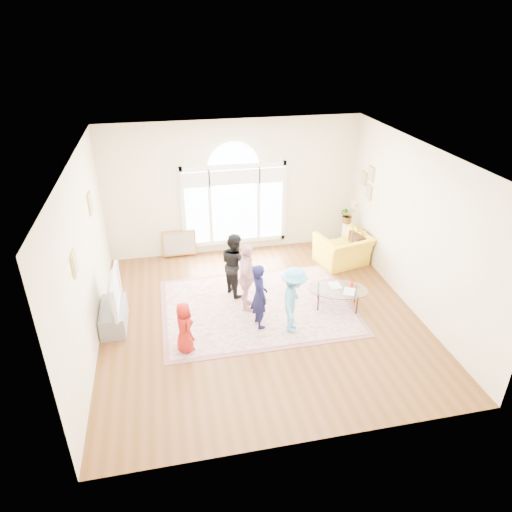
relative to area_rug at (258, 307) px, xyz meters
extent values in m
plane|color=#583413|center=(-0.01, -0.35, -0.01)|extent=(6.00, 6.00, 0.00)
plane|color=#F0E3C0|center=(-0.01, 2.65, 1.59)|extent=(6.00, 0.00, 6.00)
plane|color=#F0E3C0|center=(-0.01, -3.35, 1.59)|extent=(6.00, 0.00, 6.00)
plane|color=#F0E3C0|center=(-3.01, -0.35, 1.59)|extent=(0.00, 6.00, 6.00)
plane|color=#F0E3C0|center=(2.99, -0.35, 1.59)|extent=(0.00, 6.00, 6.00)
plane|color=white|center=(-0.01, -0.35, 3.19)|extent=(6.00, 6.00, 0.00)
cube|color=white|center=(-0.01, 2.61, 0.24)|extent=(2.50, 0.08, 0.10)
cube|color=white|center=(-0.01, 2.61, 2.14)|extent=(2.50, 0.08, 0.10)
cube|color=white|center=(-1.23, 2.61, 1.19)|extent=(0.10, 0.08, 2.00)
cube|color=white|center=(1.21, 2.61, 1.19)|extent=(0.10, 0.08, 2.00)
cube|color=#C6E2FF|center=(-0.91, 2.61, 1.19)|extent=(0.55, 0.02, 1.80)
cube|color=#C6E2FF|center=(0.88, 2.61, 1.19)|extent=(0.55, 0.02, 1.80)
cube|color=#C6E2FF|center=(-0.01, 2.61, 1.19)|extent=(1.10, 0.02, 1.80)
cylinder|color=#C6E2FF|center=(-0.01, 2.61, 2.09)|extent=(1.20, 0.02, 1.20)
cube|color=white|center=(-0.60, 2.60, 1.19)|extent=(0.07, 0.04, 1.80)
cube|color=white|center=(0.57, 2.60, 1.19)|extent=(0.07, 0.04, 1.80)
cube|color=white|center=(-0.91, 2.53, 1.91)|extent=(0.65, 0.12, 0.35)
cube|color=white|center=(-0.01, 2.53, 1.91)|extent=(1.20, 0.12, 0.35)
cube|color=white|center=(0.88, 2.53, 1.91)|extent=(0.65, 0.12, 0.35)
cube|color=tan|center=(-2.99, 0.95, 2.09)|extent=(0.03, 0.34, 0.40)
cube|color=#ADA38E|center=(-2.98, 0.95, 2.09)|extent=(0.01, 0.28, 0.34)
cube|color=tan|center=(-2.99, -1.25, 1.99)|extent=(0.03, 0.30, 0.36)
cube|color=#ADA38E|center=(-2.98, -1.25, 1.99)|extent=(0.01, 0.24, 0.30)
cube|color=tan|center=(2.97, 1.70, 2.04)|extent=(0.03, 0.28, 0.34)
cube|color=#ADA38E|center=(2.95, 1.70, 2.04)|extent=(0.01, 0.22, 0.28)
cube|color=tan|center=(2.97, 1.70, 1.61)|extent=(0.03, 0.28, 0.34)
cube|color=#ADA38E|center=(2.95, 1.70, 1.61)|extent=(0.01, 0.22, 0.28)
cube|color=tan|center=(2.97, 2.05, 1.83)|extent=(0.03, 0.26, 0.32)
cube|color=#ADA38E|center=(2.95, 2.05, 1.83)|extent=(0.01, 0.20, 0.26)
cube|color=#C2AA94|center=(0.00, 0.00, 0.00)|extent=(3.60, 2.60, 0.02)
cube|color=#865356|center=(0.00, 0.00, 0.00)|extent=(3.80, 2.80, 0.01)
cube|color=gray|center=(-2.76, -0.05, 0.20)|extent=(0.45, 1.00, 0.42)
imported|color=black|center=(-2.76, -0.05, 0.74)|extent=(0.15, 1.16, 0.67)
cube|color=#5C80E5|center=(-2.67, -0.05, 0.74)|extent=(0.02, 0.95, 0.54)
ellipsoid|color=silver|center=(1.55, -0.31, 0.40)|extent=(1.35, 1.09, 0.02)
cylinder|color=black|center=(1.98, -0.23, 0.19)|extent=(0.03, 0.03, 0.40)
cylinder|color=black|center=(1.27, 0.01, 0.19)|extent=(0.03, 0.03, 0.40)
cylinder|color=black|center=(1.84, -0.63, 0.19)|extent=(0.03, 0.03, 0.40)
cylinder|color=black|center=(1.13, -0.39, 0.19)|extent=(0.03, 0.03, 0.40)
imported|color=#B2A58C|center=(1.42, -0.21, 0.42)|extent=(0.22, 0.29, 0.03)
imported|color=#B2A58C|center=(1.63, -0.42, 0.42)|extent=(0.33, 0.36, 0.02)
cylinder|color=red|center=(1.84, -0.29, 0.47)|extent=(0.07, 0.07, 0.12)
imported|color=yellow|center=(2.33, 1.38, 0.35)|extent=(1.32, 1.21, 0.73)
cube|color=black|center=(2.77, 1.44, 0.34)|extent=(0.40, 0.50, 0.70)
cylinder|color=black|center=(2.53, 1.44, 0.00)|extent=(0.20, 0.20, 0.02)
cylinder|color=#C99246|center=(2.53, 1.44, 0.67)|extent=(0.02, 0.02, 1.35)
cone|color=#CCB284|center=(2.53, 1.44, 1.39)|extent=(0.26, 0.26, 0.22)
cylinder|color=white|center=(2.69, 2.12, 0.34)|extent=(0.20, 0.20, 0.70)
imported|color=#33722D|center=(2.69, 2.12, 0.90)|extent=(0.39, 0.34, 0.43)
cube|color=tan|center=(-1.39, 2.55, -0.01)|extent=(0.80, 0.14, 0.62)
imported|color=#9E1C13|center=(-1.50, -1.05, 0.48)|extent=(0.46, 0.54, 0.94)
imported|color=#12133A|center=(-0.10, -0.61, 0.65)|extent=(0.37, 0.51, 1.28)
imported|color=black|center=(-0.35, 0.63, 0.68)|extent=(0.70, 0.79, 1.34)
imported|color=#EEABB3|center=(-0.22, -0.01, 0.71)|extent=(0.60, 0.88, 1.39)
imported|color=#5BAFE0|center=(0.47, -0.88, 0.66)|extent=(0.75, 0.95, 1.29)
camera|label=1|loc=(-1.60, -7.47, 5.16)|focal=32.00mm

